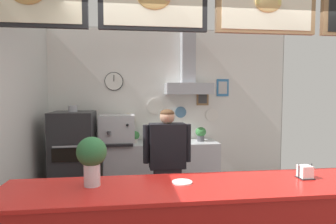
% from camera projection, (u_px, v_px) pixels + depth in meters
% --- Properties ---
extents(back_wall_assembly, '(4.41, 2.90, 2.90)m').
position_uv_depth(back_wall_assembly, '(172.00, 103.00, 5.17)').
color(back_wall_assembly, '#9E9E99').
rests_on(back_wall_assembly, ground_plane).
extents(back_prep_counter, '(1.95, 0.56, 0.89)m').
position_uv_depth(back_prep_counter, '(162.00, 168.00, 5.02)').
color(back_prep_counter, '#B7BABF').
rests_on(back_prep_counter, ground_plane).
extents(pizza_oven, '(0.64, 0.73, 1.55)m').
position_uv_depth(pizza_oven, '(74.00, 157.00, 4.55)').
color(pizza_oven, '#232326').
rests_on(pizza_oven, ground_plane).
extents(shop_worker, '(0.60, 0.23, 1.55)m').
position_uv_depth(shop_worker, '(167.00, 167.00, 3.60)').
color(shop_worker, '#232328').
rests_on(shop_worker, ground_plane).
extents(espresso_machine, '(0.58, 0.53, 0.49)m').
position_uv_depth(espresso_machine, '(117.00, 130.00, 4.86)').
color(espresso_machine, silver).
rests_on(espresso_machine, back_prep_counter).
extents(potted_rosemary, '(0.19, 0.19, 0.24)m').
position_uv_depth(potted_rosemary, '(152.00, 135.00, 4.93)').
color(potted_rosemary, '#4C4C51').
rests_on(potted_rosemary, back_prep_counter).
extents(potted_basil, '(0.19, 0.19, 0.25)m').
position_uv_depth(potted_basil, '(201.00, 133.00, 5.11)').
color(potted_basil, '#4C4C51').
rests_on(potted_basil, back_prep_counter).
extents(potted_sage, '(0.19, 0.19, 0.23)m').
position_uv_depth(potted_sage, '(170.00, 135.00, 4.96)').
color(potted_sage, beige).
rests_on(potted_sage, back_prep_counter).
extents(potted_thyme, '(0.17, 0.17, 0.21)m').
position_uv_depth(potted_thyme, '(135.00, 136.00, 4.92)').
color(potted_thyme, beige).
rests_on(potted_thyme, back_prep_counter).
extents(basil_vase, '(0.24, 0.24, 0.40)m').
position_uv_depth(basil_vase, '(92.00, 157.00, 2.30)').
color(basil_vase, silver).
rests_on(basil_vase, service_counter).
extents(napkin_holder, '(0.13, 0.12, 0.13)m').
position_uv_depth(napkin_holder, '(305.00, 172.00, 2.51)').
color(napkin_holder, '#262628').
rests_on(napkin_holder, service_counter).
extents(condiment_plate, '(0.17, 0.17, 0.01)m').
position_uv_depth(condiment_plate, '(182.00, 182.00, 2.39)').
color(condiment_plate, white).
rests_on(condiment_plate, service_counter).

